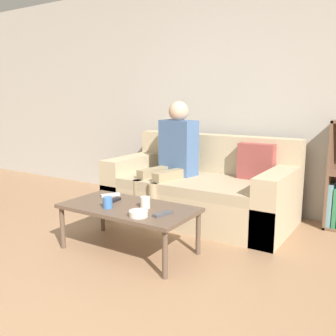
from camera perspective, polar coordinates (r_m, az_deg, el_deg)
ground_plane at (r=2.39m, az=-20.24°, el=-21.47°), size 22.00×22.00×0.00m
wall_back at (r=4.32m, az=9.85°, el=11.22°), size 12.00×0.06×2.60m
couch at (r=3.92m, az=5.11°, el=-3.58°), size 1.87×0.95×0.85m
coffee_table at (r=3.07m, az=-6.03°, el=-6.43°), size 1.10×0.57×0.38m
person_adult at (r=3.91m, az=0.83°, el=2.61°), size 0.46×0.70×1.21m
cup_near at (r=3.02m, az=-9.18°, el=-5.21°), size 0.08×0.08×0.09m
cup_far at (r=2.99m, az=-3.50°, el=-5.25°), size 0.08×0.08×0.09m
tv_remote_0 at (r=2.81m, az=-0.77°, el=-6.99°), size 0.09×0.18×0.02m
tv_remote_1 at (r=3.38m, az=-8.79°, el=-4.08°), size 0.13×0.17×0.02m
tv_remote_2 at (r=3.19m, az=-8.40°, el=-4.94°), size 0.06×0.17×0.02m
snack_bowl at (r=2.79m, az=-4.53°, el=-6.93°), size 0.14×0.14×0.05m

